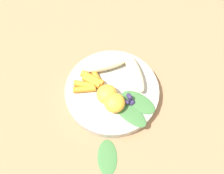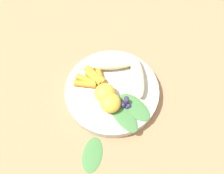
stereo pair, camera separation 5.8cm
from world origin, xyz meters
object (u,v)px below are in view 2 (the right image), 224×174
object	(u,v)px
banana_peeled_right	(138,76)
orange_segment_near	(110,103)
bowl	(112,91)
banana_peeled_left	(113,64)
kale_leaf_stray	(92,155)

from	to	relation	value
banana_peeled_right	orange_segment_near	distance (m)	0.10
bowl	orange_segment_near	bearing A→B (deg)	-145.23
banana_peeled_left	orange_segment_near	xyz separation A→B (m)	(-0.09, -0.07, 0.00)
kale_leaf_stray	banana_peeled_right	bearing A→B (deg)	159.20
banana_peeled_right	kale_leaf_stray	bearing A→B (deg)	145.04
orange_segment_near	kale_leaf_stray	bearing A→B (deg)	-161.27
bowl	banana_peeled_left	size ratio (longest dim) A/B	2.01
bowl	banana_peeled_left	xyz separation A→B (m)	(0.05, 0.04, 0.03)
banana_peeled_left	kale_leaf_stray	size ratio (longest dim) A/B	1.43
bowl	orange_segment_near	world-z (taller)	orange_segment_near
banana_peeled_left	bowl	bearing A→B (deg)	82.87
bowl	kale_leaf_stray	xyz separation A→B (m)	(-0.15, -0.07, -0.01)
bowl	banana_peeled_right	size ratio (longest dim) A/B	2.01
banana_peeled_left	kale_leaf_stray	distance (m)	0.24
banana_peeled_right	orange_segment_near	world-z (taller)	orange_segment_near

